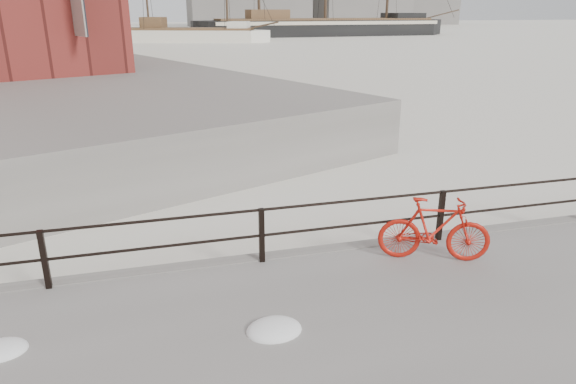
{
  "coord_description": "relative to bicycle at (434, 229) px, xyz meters",
  "views": [
    {
      "loc": [
        -8.7,
        -8.14,
        4.57
      ],
      "look_at": [
        -6.08,
        1.5,
        1.0
      ],
      "focal_mm": 32.0,
      "sensor_mm": 36.0,
      "label": 1
    }
  ],
  "objects": [
    {
      "name": "barque_black",
      "position": [
        27.45,
        85.23,
        -0.93
      ],
      "size": [
        54.71,
        19.78,
        31.01
      ],
      "primitive_type": null,
      "rotation": [
        0.0,
        0.0,
        0.04
      ],
      "color": "black",
      "rests_on": "ground"
    },
    {
      "name": "schooner_mid",
      "position": [
        1.95,
        73.03,
        -0.93
      ],
      "size": [
        27.99,
        18.73,
        18.86
      ],
      "primitive_type": null,
      "rotation": [
        0.0,
        0.0,
        -0.33
      ],
      "color": "silver",
      "rests_on": "ground"
    },
    {
      "name": "industrial_east",
      "position": [
        82.06,
        150.87,
        6.07
      ],
      "size": [
        20.0,
        16.0,
        14.0
      ],
      "primitive_type": "cube",
      "color": "gray",
      "rests_on": "ground"
    },
    {
      "name": "bicycle",
      "position": [
        0.0,
        0.0,
        0.0
      ],
      "size": [
        1.9,
        0.99,
        1.17
      ],
      "primitive_type": "imported",
      "rotation": [
        0.0,
        0.0,
        -0.38
      ],
      "color": "#B4160C",
      "rests_on": "promenade"
    }
  ]
}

